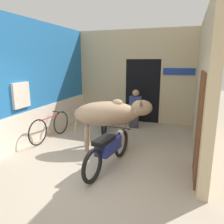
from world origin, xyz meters
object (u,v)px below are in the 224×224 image
Objects in this scene: cow at (111,114)px; plastic_stool at (127,119)px; bicycle at (50,127)px; shopkeeper_seated at (135,107)px; motorcycle_far at (107,118)px; motorcycle_near at (108,148)px.

plastic_stool is (-0.14, 2.12, -0.69)m from cow.
bicycle is 2.86m from shopkeeper_seated.
motorcycle_far is 4.12× the size of plastic_stool.
cow reaches higher than plastic_stool.
motorcycle_far reaches higher than bicycle.
motorcycle_near is 3.20m from plastic_stool.
shopkeeper_seated reaches higher than bicycle.
shopkeeper_seated is at bearing 92.78° from motorcycle_near.
cow reaches higher than bicycle.
motorcycle_near reaches higher than motorcycle_far.
bicycle is 1.36× the size of shopkeeper_seated.
motorcycle_near is at bearing -81.76° from plastic_stool.
plastic_stool is at bearing 93.76° from cow.
plastic_stool is (0.44, 0.78, -0.19)m from motorcycle_far.
motorcycle_far is 1.03× the size of bicycle.
cow is 1.55m from motorcycle_far.
motorcycle_near is 1.10× the size of bicycle.
motorcycle_far is 0.92m from plastic_stool.
motorcycle_far is 1.07m from shopkeeper_seated.
motorcycle_far is at bearing 44.00° from bicycle.
cow reaches higher than motorcycle_far.
plastic_stool is at bearing 60.38° from motorcycle_far.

